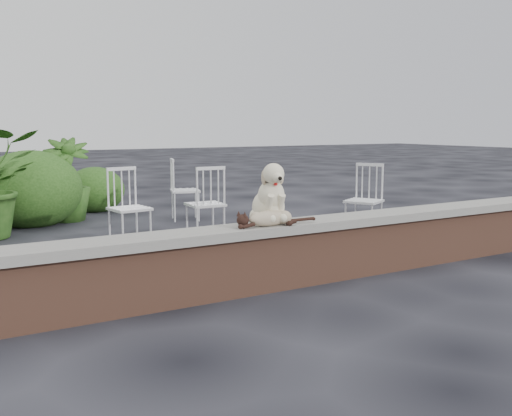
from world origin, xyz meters
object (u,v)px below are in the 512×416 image
chair_c (205,203)px  chair_b (129,207)px  chair_e (185,189)px  dog (268,192)px  chair_d (364,200)px  potted_plant_b (66,180)px  cat (270,217)px

chair_c → chair_b: size_ratio=1.00×
chair_c → chair_e: same height
dog → chair_b: dog is taller
chair_c → chair_b: 0.96m
dog → chair_d: bearing=41.2°
chair_e → potted_plant_b: size_ratio=0.75×
chair_b → dog: bearing=-85.7°
chair_d → dog: bearing=-86.9°
chair_b → potted_plant_b: 2.30m
chair_d → chair_b: bearing=-135.5°
chair_e → chair_d: bearing=-129.5°
cat → chair_e: 4.07m
cat → potted_plant_b: bearing=107.2°
dog → cat: dog is taller
dog → chair_c: 2.32m
cat → chair_e: chair_e is taller
dog → chair_e: (0.87, 3.81, -0.38)m
dog → chair_d: size_ratio=0.58×
dog → chair_c: size_ratio=0.58×
cat → chair_c: chair_c is taller
potted_plant_b → chair_e: bearing=-27.8°
potted_plant_b → chair_d: bearing=-45.6°
chair_d → potted_plant_b: size_ratio=0.75×
chair_e → potted_plant_b: (-1.58, 0.83, 0.16)m
cat → dog: bearing=71.6°
dog → chair_e: dog is taller
chair_b → potted_plant_b: potted_plant_b is taller
dog → cat: 0.26m
cat → chair_b: 2.55m
chair_d → chair_b: 3.02m
cat → chair_b: size_ratio=0.96×
cat → chair_c: 2.46m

